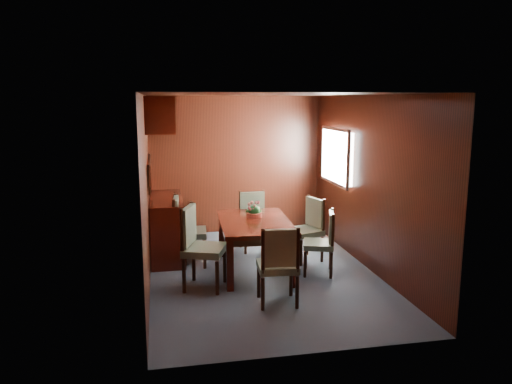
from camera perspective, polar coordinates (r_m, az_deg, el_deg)
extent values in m
plane|color=#3B4550|center=(6.92, 0.67, -9.19)|extent=(4.50, 4.50, 0.00)
cube|color=black|center=(6.48, -12.40, 0.17)|extent=(0.02, 4.50, 2.40)
cube|color=black|center=(7.08, 12.67, 1.03)|extent=(0.02, 4.50, 2.40)
cube|color=black|center=(8.80, -2.34, 3.13)|extent=(3.00, 0.02, 2.40)
cube|color=black|center=(4.49, 6.66, -4.26)|extent=(3.00, 0.02, 2.40)
cube|color=black|center=(6.52, 0.72, 11.09)|extent=(3.00, 4.50, 0.02)
cube|color=white|center=(8.04, 9.45, 4.07)|extent=(0.14, 1.10, 0.80)
cube|color=#B2B2B7|center=(8.02, 8.98, 4.07)|extent=(0.04, 1.20, 0.90)
cube|color=black|center=(7.45, -12.07, 2.15)|extent=(0.03, 1.36, 0.41)
cube|color=silver|center=(7.45, -11.93, 2.16)|extent=(0.01, 1.30, 0.35)
cube|color=black|center=(7.38, -10.99, 8.74)|extent=(0.40, 1.40, 0.50)
cube|color=black|center=(7.61, -10.17, -3.98)|extent=(0.48, 1.40, 0.90)
cube|color=black|center=(6.21, -3.00, -8.38)|extent=(0.09, 0.09, 0.65)
cube|color=black|center=(6.33, 4.50, -8.02)|extent=(0.09, 0.09, 0.65)
cube|color=black|center=(7.53, -3.96, -4.97)|extent=(0.09, 0.09, 0.65)
cube|color=black|center=(7.63, 2.22, -4.74)|extent=(0.09, 0.09, 0.65)
cube|color=black|center=(6.84, -0.11, -4.14)|extent=(0.91, 1.44, 0.09)
cube|color=black|center=(6.82, -0.11, -3.53)|extent=(1.02, 1.56, 0.06)
cylinder|color=black|center=(6.63, -7.13, -8.25)|extent=(0.05, 0.05, 0.43)
cylinder|color=black|center=(6.23, -8.23, -9.52)|extent=(0.05, 0.05, 0.43)
cylinder|color=black|center=(6.53, -3.59, -8.48)|extent=(0.05, 0.05, 0.43)
cylinder|color=black|center=(6.13, -4.46, -9.79)|extent=(0.05, 0.05, 0.43)
cube|color=#5A6A51|center=(6.29, -5.90, -6.60)|extent=(0.62, 0.64, 0.09)
cylinder|color=black|center=(6.47, -7.34, -3.53)|extent=(0.05, 0.05, 0.57)
cylinder|color=black|center=(6.07, -8.47, -4.52)|extent=(0.05, 0.05, 0.57)
cube|color=#5A6A51|center=(6.26, -7.70, -3.82)|extent=(0.22, 0.45, 0.48)
cylinder|color=black|center=(7.46, -8.99, -6.22)|extent=(0.05, 0.05, 0.40)
cylinder|color=black|center=(7.07, -9.11, -7.19)|extent=(0.05, 0.05, 0.40)
cylinder|color=black|center=(7.46, -5.95, -6.16)|extent=(0.05, 0.05, 0.40)
cylinder|color=black|center=(7.06, -5.90, -7.13)|extent=(0.05, 0.05, 0.40)
cube|color=#5A6A51|center=(7.18, -7.54, -4.65)|extent=(0.49, 0.51, 0.08)
cylinder|color=black|center=(7.33, -9.19, -2.23)|extent=(0.05, 0.05, 0.54)
cylinder|color=black|center=(6.92, -9.33, -2.99)|extent=(0.05, 0.05, 0.54)
cube|color=#5A6A51|center=(7.12, -9.10, -2.43)|extent=(0.10, 0.44, 0.46)
cylinder|color=black|center=(6.73, 8.58, -8.32)|extent=(0.04, 0.04, 0.35)
cylinder|color=black|center=(7.07, 8.50, -7.37)|extent=(0.04, 0.04, 0.35)
cylinder|color=black|center=(6.73, 5.63, -8.26)|extent=(0.04, 0.04, 0.35)
cylinder|color=black|center=(7.07, 5.70, -7.31)|extent=(0.04, 0.04, 0.35)
cube|color=#5A6A51|center=(6.83, 7.15, -5.97)|extent=(0.51, 0.52, 0.07)
cylinder|color=black|center=(6.60, 8.77, -4.50)|extent=(0.04, 0.04, 0.47)
cylinder|color=black|center=(6.94, 8.68, -3.72)|extent=(0.04, 0.04, 0.47)
cube|color=#5A6A51|center=(6.76, 8.58, -3.95)|extent=(0.17, 0.38, 0.40)
cylinder|color=black|center=(7.37, 7.57, -6.52)|extent=(0.04, 0.04, 0.38)
cylinder|color=black|center=(7.67, 5.88, -5.79)|extent=(0.04, 0.04, 0.38)
cylinder|color=black|center=(7.17, 5.18, -6.96)|extent=(0.04, 0.04, 0.38)
cylinder|color=black|center=(7.48, 3.55, -6.19)|extent=(0.04, 0.04, 0.38)
cube|color=#5A6A51|center=(7.35, 5.58, -4.52)|extent=(0.54, 0.55, 0.08)
cylinder|color=black|center=(7.24, 7.73, -2.75)|extent=(0.04, 0.04, 0.50)
cylinder|color=black|center=(7.55, 6.02, -2.17)|extent=(0.04, 0.04, 0.50)
cube|color=#5A6A51|center=(7.38, 6.74, -2.32)|extent=(0.17, 0.40, 0.42)
cylinder|color=black|center=(5.71, 0.78, -11.58)|extent=(0.04, 0.04, 0.38)
cylinder|color=black|center=(5.77, 4.72, -11.37)|extent=(0.04, 0.04, 0.38)
cylinder|color=black|center=(6.05, 0.31, -10.25)|extent=(0.04, 0.04, 0.38)
cylinder|color=black|center=(6.11, 4.02, -10.08)|extent=(0.04, 0.04, 0.38)
cube|color=#5A6A51|center=(5.82, 2.48, -8.51)|extent=(0.48, 0.47, 0.08)
cylinder|color=black|center=(5.53, 0.80, -6.76)|extent=(0.04, 0.04, 0.51)
cylinder|color=black|center=(5.59, 4.82, -6.60)|extent=(0.04, 0.04, 0.51)
cube|color=#5A6A51|center=(5.57, 2.79, -6.44)|extent=(0.42, 0.09, 0.43)
cylinder|color=black|center=(8.09, 0.85, -4.89)|extent=(0.04, 0.04, 0.37)
cylinder|color=black|center=(8.00, -1.78, -5.07)|extent=(0.04, 0.04, 0.37)
cylinder|color=black|center=(7.75, 1.53, -5.58)|extent=(0.04, 0.04, 0.37)
cylinder|color=black|center=(7.67, -1.21, -5.77)|extent=(0.04, 0.04, 0.37)
cube|color=#5A6A51|center=(7.81, -0.15, -3.62)|extent=(0.45, 0.44, 0.08)
cylinder|color=black|center=(7.98, 0.84, -1.51)|extent=(0.04, 0.04, 0.49)
cylinder|color=black|center=(7.89, -1.81, -1.65)|extent=(0.04, 0.04, 0.49)
cube|color=#5A6A51|center=(7.91, -0.45, -1.47)|extent=(0.40, 0.08, 0.42)
cylinder|color=#B24B36|center=(6.99, -0.20, -2.64)|extent=(0.22, 0.22, 0.07)
sphere|color=#1B521D|center=(6.98, -0.20, -2.23)|extent=(0.17, 0.17, 0.17)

